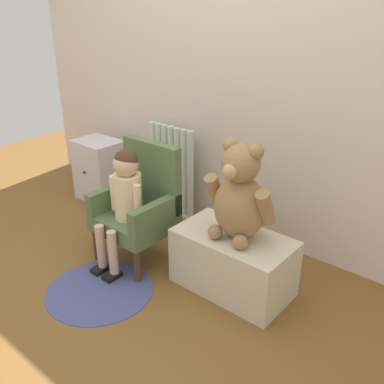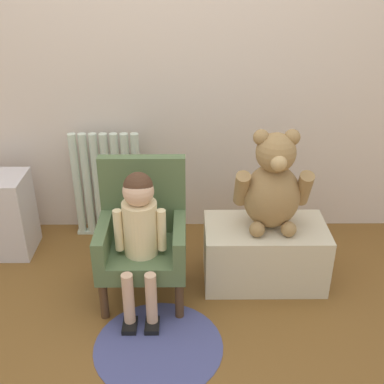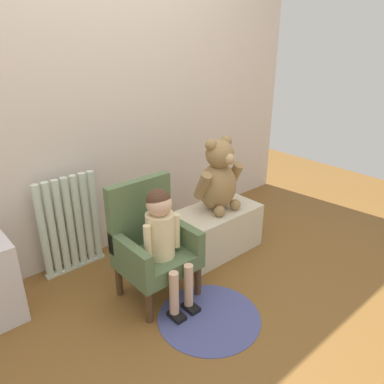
# 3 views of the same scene
# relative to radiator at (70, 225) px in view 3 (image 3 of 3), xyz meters

# --- Properties ---
(ground_plane) EXTENTS (6.00, 6.00, 0.00)m
(ground_plane) POSITION_rel_radiator_xyz_m (0.38, -1.00, -0.34)
(ground_plane) COLOR brown
(back_wall) EXTENTS (3.80, 0.05, 2.40)m
(back_wall) POSITION_rel_radiator_xyz_m (0.38, 0.13, 0.86)
(back_wall) COLOR beige
(back_wall) RESTS_ON ground_plane
(radiator) EXTENTS (0.43, 0.05, 0.69)m
(radiator) POSITION_rel_radiator_xyz_m (0.00, 0.00, 0.00)
(radiator) COLOR silver
(radiator) RESTS_ON ground_plane
(child_armchair) EXTENTS (0.44, 0.39, 0.74)m
(child_armchair) POSITION_rel_radiator_xyz_m (0.27, -0.58, 0.01)
(child_armchair) COLOR #516842
(child_armchair) RESTS_ON ground_plane
(child_figure) EXTENTS (0.25, 0.35, 0.74)m
(child_figure) POSITION_rel_radiator_xyz_m (0.27, -0.70, 0.15)
(child_figure) COLOR beige
(child_figure) RESTS_ON ground_plane
(low_bench) EXTENTS (0.65, 0.36, 0.34)m
(low_bench) POSITION_rel_radiator_xyz_m (0.92, -0.49, -0.17)
(low_bench) COLOR beige
(low_bench) RESTS_ON ground_plane
(large_teddy_bear) EXTENTS (0.39, 0.28, 0.54)m
(large_teddy_bear) POSITION_rel_radiator_xyz_m (0.94, -0.48, 0.24)
(large_teddy_bear) COLOR #977549
(large_teddy_bear) RESTS_ON low_bench
(floor_rug) EXTENTS (0.61, 0.61, 0.01)m
(floor_rug) POSITION_rel_radiator_xyz_m (0.36, -1.00, -0.34)
(floor_rug) COLOR #464B81
(floor_rug) RESTS_ON ground_plane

